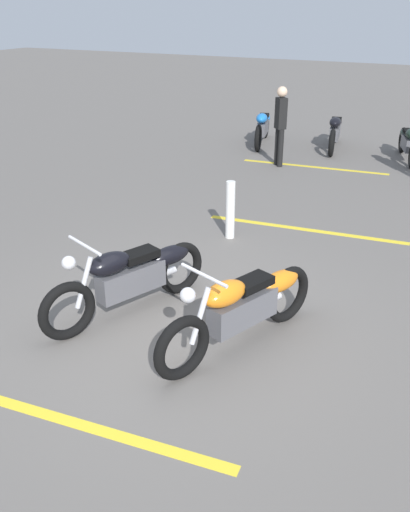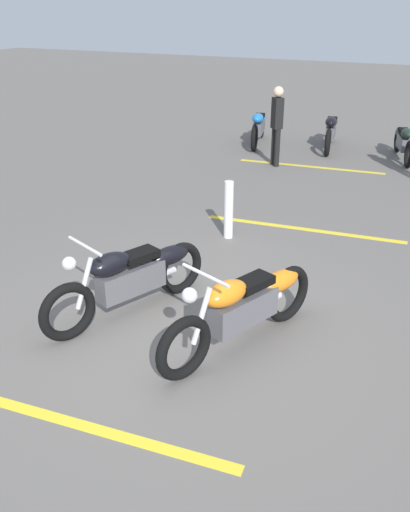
% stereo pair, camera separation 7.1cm
% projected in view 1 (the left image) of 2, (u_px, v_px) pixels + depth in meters
% --- Properties ---
extents(ground_plane, '(60.00, 60.00, 0.00)m').
position_uv_depth(ground_plane, '(180.00, 330.00, 6.15)').
color(ground_plane, '#66605B').
extents(motorcycle_bright_foreground, '(2.12, 0.93, 1.04)m').
position_uv_depth(motorcycle_bright_foreground, '(243.00, 306.00, 5.71)').
color(motorcycle_bright_foreground, black).
rests_on(motorcycle_bright_foreground, ground).
extents(motorcycle_dark_foreground, '(2.11, 0.95, 1.04)m').
position_uv_depth(motorcycle_dark_foreground, '(131.00, 277.00, 6.32)').
color(motorcycle_dark_foreground, black).
rests_on(motorcycle_dark_foreground, ground).
extents(motorcycle_row_left, '(1.95, 0.68, 0.76)m').
position_uv_depth(motorcycle_row_left, '(408.00, 142.00, 12.54)').
color(motorcycle_row_left, black).
rests_on(motorcycle_row_left, ground).
extents(motorcycle_row_center, '(2.14, 0.50, 0.81)m').
position_uv_depth(motorcycle_row_center, '(335.00, 130.00, 13.48)').
color(motorcycle_row_center, black).
rests_on(motorcycle_row_center, ground).
extents(motorcycle_row_right, '(2.12, 0.62, 0.81)m').
position_uv_depth(motorcycle_row_right, '(263.00, 126.00, 13.93)').
color(motorcycle_row_right, black).
rests_on(motorcycle_row_right, ground).
extents(bystander_near_row, '(0.30, 0.30, 1.71)m').
position_uv_depth(bystander_near_row, '(280.00, 122.00, 11.85)').
color(bystander_near_row, black).
rests_on(bystander_near_row, ground).
extents(bollard_post, '(0.14, 0.14, 0.90)m').
position_uv_depth(bollard_post, '(230.00, 210.00, 8.36)').
color(bollard_post, white).
rests_on(bollard_post, ground).
extents(parking_stripe_near, '(0.40, 3.20, 0.01)m').
position_uv_depth(parking_stripe_near, '(66.00, 420.00, 4.83)').
color(parking_stripe_near, yellow).
rests_on(parking_stripe_near, ground).
extents(parking_stripe_mid, '(0.40, 3.20, 0.01)m').
position_uv_depth(parking_stripe_mid, '(305.00, 229.00, 8.84)').
color(parking_stripe_mid, yellow).
rests_on(parking_stripe_mid, ground).
extents(parking_stripe_far, '(0.40, 3.20, 0.01)m').
position_uv_depth(parking_stripe_far, '(314.00, 167.00, 12.14)').
color(parking_stripe_far, yellow).
rests_on(parking_stripe_far, ground).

